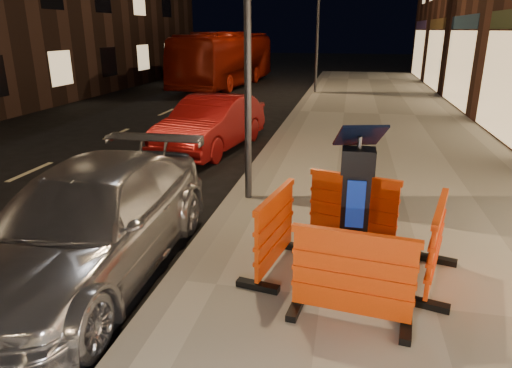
% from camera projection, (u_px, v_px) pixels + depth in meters
% --- Properties ---
extents(ground_plane, '(120.00, 120.00, 0.00)m').
position_uv_depth(ground_plane, '(176.00, 290.00, 5.58)').
color(ground_plane, black).
rests_on(ground_plane, ground).
extents(sidewalk, '(6.00, 60.00, 0.15)m').
position_uv_depth(sidewalk, '(434.00, 314.00, 4.99)').
color(sidewalk, gray).
rests_on(sidewalk, ground).
extents(kerb, '(0.30, 60.00, 0.15)m').
position_uv_depth(kerb, '(175.00, 285.00, 5.56)').
color(kerb, slate).
rests_on(kerb, ground).
extents(parking_kiosk, '(0.68, 0.68, 1.79)m').
position_uv_depth(parking_kiosk, '(355.00, 207.00, 5.37)').
color(parking_kiosk, black).
rests_on(parking_kiosk, sidewalk).
extents(barrier_front, '(1.34, 0.69, 1.00)m').
position_uv_depth(barrier_front, '(352.00, 277.00, 4.61)').
color(barrier_front, '#F5450A').
rests_on(barrier_front, sidewalk).
extents(barrier_back, '(1.38, 0.85, 1.00)m').
position_uv_depth(barrier_back, '(353.00, 209.00, 6.38)').
color(barrier_back, '#F5450A').
rests_on(barrier_back, sidewalk).
extents(barrier_kerbside, '(0.76, 1.36, 1.00)m').
position_uv_depth(barrier_kerbside, '(275.00, 231.00, 5.68)').
color(barrier_kerbside, '#F5450A').
rests_on(barrier_kerbside, sidewalk).
extents(barrier_bldgside, '(0.84, 1.38, 1.00)m').
position_uv_depth(barrier_bldgside, '(436.00, 245.00, 5.32)').
color(barrier_bldgside, '#F5450A').
rests_on(barrier_bldgside, sidewalk).
extents(car_silver, '(2.05, 4.86, 1.40)m').
position_uv_depth(car_silver, '(95.00, 272.00, 6.00)').
color(car_silver, silver).
rests_on(car_silver, ground).
extents(car_red, '(2.11, 4.42, 1.40)m').
position_uv_depth(car_red, '(212.00, 149.00, 12.16)').
color(car_red, maroon).
rests_on(car_red, ground).
extents(bus_doubledecker, '(3.30, 10.65, 2.92)m').
position_uv_depth(bus_doubledecker, '(227.00, 86.00, 25.91)').
color(bus_doubledecker, '#921607').
rests_on(bus_doubledecker, ground).
extents(street_lamp_mid, '(0.12, 0.12, 6.00)m').
position_uv_depth(street_lamp_mid, '(247.00, 22.00, 7.31)').
color(street_lamp_mid, '#3F3F44').
rests_on(street_lamp_mid, sidewalk).
extents(street_lamp_far, '(0.12, 0.12, 6.00)m').
position_uv_depth(street_lamp_far, '(318.00, 27.00, 21.22)').
color(street_lamp_far, '#3F3F44').
rests_on(street_lamp_far, sidewalk).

